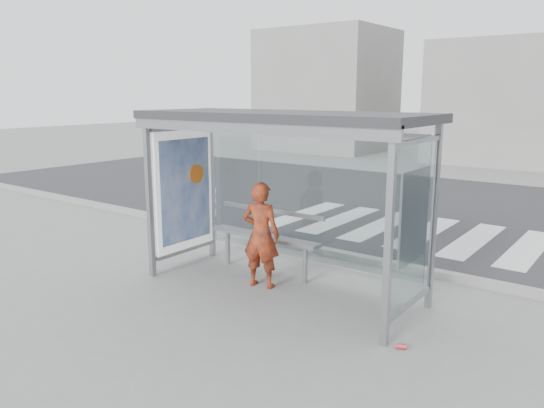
{
  "coord_description": "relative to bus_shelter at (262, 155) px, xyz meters",
  "views": [
    {
      "loc": [
        4.35,
        -6.04,
        2.87
      ],
      "look_at": [
        -0.29,
        0.2,
        1.24
      ],
      "focal_mm": 35.0,
      "sensor_mm": 36.0,
      "label": 1
    }
  ],
  "objects": [
    {
      "name": "curb",
      "position": [
        0.37,
        1.89,
        -1.92
      ],
      "size": [
        30.0,
        0.18,
        0.12
      ],
      "primitive_type": "cube",
      "color": "gray",
      "rests_on": "ground"
    },
    {
      "name": "ground",
      "position": [
        0.37,
        -0.06,
        -1.98
      ],
      "size": [
        80.0,
        80.0,
        0.0
      ],
      "primitive_type": "plane",
      "color": "gray",
      "rests_on": "ground"
    },
    {
      "name": "crosswalk",
      "position": [
        0.37,
        4.44,
        -1.98
      ],
      "size": [
        5.55,
        3.0,
        0.0
      ],
      "color": "silver",
      "rests_on": "ground"
    },
    {
      "name": "building_center",
      "position": [
        0.37,
        17.94,
        0.52
      ],
      "size": [
        8.0,
        5.0,
        5.0
      ],
      "primitive_type": "cube",
      "color": "gray",
      "rests_on": "ground"
    },
    {
      "name": "person",
      "position": [
        0.04,
        -0.08,
        -1.18
      ],
      "size": [
        0.65,
        0.5,
        1.6
      ],
      "primitive_type": "imported",
      "rotation": [
        0.0,
        0.0,
        3.36
      ],
      "color": "#CA5013",
      "rests_on": "ground"
    },
    {
      "name": "bus_shelter",
      "position": [
        0.0,
        0.0,
        0.0
      ],
      "size": [
        4.25,
        1.65,
        2.62
      ],
      "color": "gray",
      "rests_on": "ground"
    },
    {
      "name": "building_left",
      "position": [
        -9.63,
        17.94,
        1.02
      ],
      "size": [
        6.0,
        5.0,
        6.0
      ],
      "primitive_type": "cube",
      "color": "gray",
      "rests_on": "ground"
    },
    {
      "name": "road",
      "position": [
        0.37,
        6.94,
        -1.98
      ],
      "size": [
        30.0,
        10.0,
        0.01
      ],
      "primitive_type": "cube",
      "color": "#2D2E30",
      "rests_on": "ground"
    },
    {
      "name": "soda_can",
      "position": [
        2.57,
        -0.73,
        -1.95
      ],
      "size": [
        0.14,
        0.11,
        0.07
      ],
      "primitive_type": "cylinder",
      "rotation": [
        0.0,
        1.57,
        0.43
      ],
      "color": "#F24757",
      "rests_on": "ground"
    },
    {
      "name": "bench",
      "position": [
        -0.28,
        0.44,
        -1.37
      ],
      "size": [
        2.02,
        0.33,
        1.04
      ],
      "color": "gray",
      "rests_on": "ground"
    }
  ]
}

